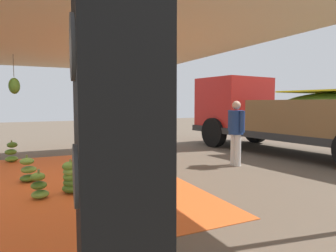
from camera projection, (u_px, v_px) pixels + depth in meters
name	position (u px, v px, depth m)	size (l,w,h in m)	color
ground_plane	(191.00, 169.00, 6.95)	(40.00, 40.00, 0.00)	brown
tarp_orange	(52.00, 184.00, 5.67)	(6.02, 4.68, 0.01)	#E05B23
tent_canopy	(43.00, 44.00, 5.44)	(8.00, 7.00, 2.67)	#9EA0A5
banana_bunch_0	(28.00, 171.00, 5.77)	(0.41, 0.41, 0.52)	#477523
banana_bunch_2	(114.00, 158.00, 6.93)	(0.44, 0.44, 0.58)	#60932D
banana_bunch_3	(144.00, 184.00, 5.01)	(0.31, 0.30, 0.42)	#518428
banana_bunch_4	(72.00, 178.00, 5.10)	(0.43, 0.41, 0.56)	#477523
banana_bunch_5	(112.00, 157.00, 7.43)	(0.34, 0.33, 0.43)	#518428
banana_bunch_6	(134.00, 153.00, 7.73)	(0.35, 0.34, 0.52)	#996628
banana_bunch_7	(131.00, 161.00, 6.64)	(0.34, 0.34, 0.56)	#477523
banana_bunch_8	(39.00, 186.00, 4.78)	(0.33, 0.33, 0.47)	#6B9E38
banana_bunch_9	(11.00, 153.00, 7.73)	(0.40, 0.40, 0.55)	#60932D
cargo_truck_main	(286.00, 113.00, 9.13)	(7.04, 3.17, 2.40)	#2D2D2D
worker_0	(236.00, 128.00, 7.26)	(0.57, 0.35, 1.57)	silver
speaker_stack	(120.00, 186.00, 1.69)	(0.57, 0.53, 2.13)	black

